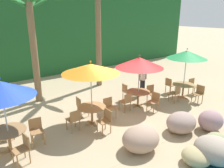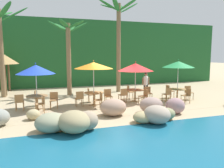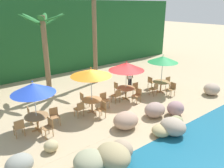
% 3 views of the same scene
% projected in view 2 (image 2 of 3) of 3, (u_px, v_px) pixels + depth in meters
% --- Properties ---
extents(ground_plane, '(120.00, 120.00, 0.00)m').
position_uv_depth(ground_plane, '(112.00, 104.00, 13.06)').
color(ground_plane, tan).
extents(terrace_deck, '(18.00, 5.20, 0.01)m').
position_uv_depth(terrace_deck, '(112.00, 104.00, 13.06)').
color(terrace_deck, tan).
rests_on(terrace_deck, ground).
extents(foliage_backdrop, '(28.00, 2.40, 6.00)m').
position_uv_depth(foliage_backdrop, '(82.00, 53.00, 21.14)').
color(foliage_backdrop, '#1E5628').
rests_on(foliage_backdrop, ground).
extents(rock_seawall, '(13.33, 3.18, 0.81)m').
position_uv_depth(rock_seawall, '(122.00, 112.00, 9.68)').
color(rock_seawall, tan).
rests_on(rock_seawall, ground).
extents(umbrella_blue, '(1.98, 1.98, 2.46)m').
position_uv_depth(umbrella_blue, '(36.00, 69.00, 11.46)').
color(umbrella_blue, silver).
rests_on(umbrella_blue, ground).
extents(dining_table_blue, '(1.10, 1.10, 0.74)m').
position_uv_depth(dining_table_blue, '(37.00, 98.00, 11.66)').
color(dining_table_blue, '#A37547').
rests_on(dining_table_blue, ground).
extents(chair_blue_seaward, '(0.47, 0.48, 0.87)m').
position_uv_depth(chair_blue_seaward, '(54.00, 99.00, 11.92)').
color(chair_blue_seaward, '#9E7042').
rests_on(chair_blue_seaward, ground).
extents(chair_blue_inland, '(0.47, 0.47, 0.87)m').
position_uv_depth(chair_blue_inland, '(37.00, 97.00, 12.48)').
color(chair_blue_inland, '#9E7042').
rests_on(chair_blue_inland, ground).
extents(chair_blue_left, '(0.42, 0.43, 0.87)m').
position_uv_depth(chair_blue_left, '(19.00, 101.00, 11.32)').
color(chair_blue_left, '#9E7042').
rests_on(chair_blue_left, ground).
extents(chair_blue_right, '(0.48, 0.48, 0.87)m').
position_uv_depth(chair_blue_right, '(42.00, 103.00, 10.96)').
color(chair_blue_right, '#9E7042').
rests_on(chair_blue_right, ground).
extents(umbrella_orange, '(2.17, 2.17, 2.56)m').
position_uv_depth(umbrella_orange, '(94.00, 65.00, 12.43)').
color(umbrella_orange, silver).
rests_on(umbrella_orange, ground).
extents(dining_table_orange, '(1.10, 1.10, 0.74)m').
position_uv_depth(dining_table_orange, '(94.00, 95.00, 12.64)').
color(dining_table_orange, '#A37547').
rests_on(dining_table_orange, ground).
extents(chair_orange_seaward, '(0.44, 0.45, 0.87)m').
position_uv_depth(chair_orange_seaward, '(108.00, 95.00, 12.96)').
color(chair_orange_seaward, '#9E7042').
rests_on(chair_orange_seaward, ground).
extents(chair_orange_inland, '(0.46, 0.45, 0.87)m').
position_uv_depth(chair_orange_inland, '(90.00, 94.00, 13.45)').
color(chair_orange_inland, '#9E7042').
rests_on(chair_orange_inland, ground).
extents(chair_orange_left, '(0.44, 0.45, 0.87)m').
position_uv_depth(chair_orange_left, '(79.00, 98.00, 12.27)').
color(chair_orange_left, '#9E7042').
rests_on(chair_orange_left, ground).
extents(chair_orange_right, '(0.43, 0.42, 0.87)m').
position_uv_depth(chair_orange_right, '(99.00, 99.00, 11.88)').
color(chair_orange_right, '#9E7042').
rests_on(chair_orange_right, ground).
extents(umbrella_red, '(2.18, 2.18, 2.47)m').
position_uv_depth(umbrella_red, '(135.00, 67.00, 13.49)').
color(umbrella_red, silver).
rests_on(umbrella_red, ground).
extents(dining_table_red, '(1.10, 1.10, 0.74)m').
position_uv_depth(dining_table_red, '(135.00, 92.00, 13.69)').
color(dining_table_red, '#A37547').
rests_on(dining_table_red, ground).
extents(chair_red_seaward, '(0.48, 0.48, 0.87)m').
position_uv_depth(chair_red_seaward, '(148.00, 93.00, 13.94)').
color(chair_red_seaward, '#9E7042').
rests_on(chair_red_seaward, ground).
extents(chair_red_inland, '(0.47, 0.46, 0.87)m').
position_uv_depth(chair_red_inland, '(130.00, 91.00, 14.50)').
color(chair_red_inland, '#9E7042').
rests_on(chair_red_inland, ground).
extents(chair_red_left, '(0.45, 0.45, 0.87)m').
position_uv_depth(chair_red_left, '(123.00, 94.00, 13.30)').
color(chair_red_left, '#9E7042').
rests_on(chair_red_left, ground).
extents(chair_red_right, '(0.48, 0.47, 0.87)m').
position_uv_depth(chair_red_right, '(144.00, 95.00, 12.98)').
color(chair_red_right, '#9E7042').
rests_on(chair_red_right, ground).
extents(umbrella_green, '(1.97, 1.97, 2.59)m').
position_uv_depth(umbrella_green, '(178.00, 64.00, 13.77)').
color(umbrella_green, silver).
rests_on(umbrella_green, ground).
extents(dining_table_green, '(1.10, 1.10, 0.74)m').
position_uv_depth(dining_table_green, '(177.00, 91.00, 13.98)').
color(dining_table_green, '#A37547').
rests_on(dining_table_green, ground).
extents(chair_green_seaward, '(0.45, 0.46, 0.87)m').
position_uv_depth(chair_green_seaward, '(188.00, 92.00, 14.28)').
color(chair_green_seaward, '#9E7042').
rests_on(chair_green_seaward, ground).
extents(chair_green_inland, '(0.45, 0.44, 0.87)m').
position_uv_depth(chair_green_inland, '(169.00, 90.00, 14.78)').
color(chair_green_inland, '#9E7042').
rests_on(chair_green_inland, ground).
extents(chair_green_left, '(0.47, 0.47, 0.87)m').
position_uv_depth(chair_green_left, '(167.00, 94.00, 13.56)').
color(chair_green_left, '#9E7042').
rests_on(chair_green_left, ground).
extents(chair_green_right, '(0.43, 0.42, 0.87)m').
position_uv_depth(chair_green_right, '(187.00, 95.00, 13.22)').
color(chair_green_right, '#9E7042').
rests_on(chair_green_right, ground).
extents(palm_tree_nearest, '(3.77, 3.60, 6.11)m').
position_uv_depth(palm_tree_nearest, '(0.00, 35.00, 14.69)').
color(palm_tree_nearest, brown).
rests_on(palm_tree_nearest, ground).
extents(palm_tree_second, '(2.75, 2.62, 5.17)m').
position_uv_depth(palm_tree_second, '(68.00, 46.00, 15.49)').
color(palm_tree_second, brown).
rests_on(palm_tree_second, ground).
extents(palm_tree_third, '(3.38, 3.09, 6.90)m').
position_uv_depth(palm_tree_third, '(119.00, 32.00, 16.84)').
color(palm_tree_third, brown).
rests_on(palm_tree_third, ground).
extents(waiter_in_white, '(0.52, 0.38, 1.70)m').
position_uv_depth(waiter_in_white, '(146.00, 83.00, 14.94)').
color(waiter_in_white, '#232328').
rests_on(waiter_in_white, ground).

